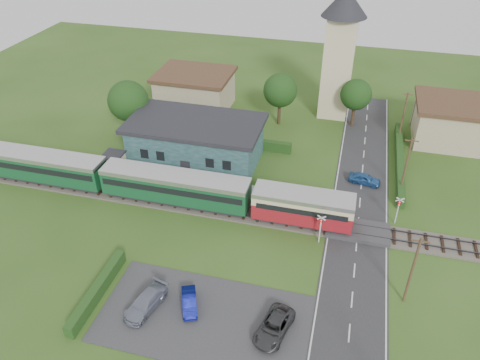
% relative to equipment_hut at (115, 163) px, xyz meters
% --- Properties ---
extents(ground, '(120.00, 120.00, 0.00)m').
position_rel_equipment_hut_xyz_m(ground, '(18.00, -5.20, -1.75)').
color(ground, '#2D4C19').
extents(railway_track, '(76.00, 3.20, 0.49)m').
position_rel_equipment_hut_xyz_m(railway_track, '(18.00, -3.20, -1.64)').
color(railway_track, '#4C443D').
rests_on(railway_track, ground).
extents(road, '(6.00, 70.00, 0.05)m').
position_rel_equipment_hut_xyz_m(road, '(28.00, -5.20, -1.72)').
color(road, '#28282B').
rests_on(road, ground).
extents(car_park, '(17.00, 9.00, 0.08)m').
position_rel_equipment_hut_xyz_m(car_park, '(16.50, -17.20, -1.71)').
color(car_park, '#333335').
rests_on(car_park, ground).
extents(crossing_deck, '(6.20, 3.40, 0.45)m').
position_rel_equipment_hut_xyz_m(crossing_deck, '(28.00, -3.20, -1.52)').
color(crossing_deck, '#333335').
rests_on(crossing_deck, ground).
extents(platform, '(30.00, 3.00, 0.45)m').
position_rel_equipment_hut_xyz_m(platform, '(8.00, 0.00, -1.52)').
color(platform, gray).
rests_on(platform, ground).
extents(equipment_hut, '(2.30, 2.30, 2.55)m').
position_rel_equipment_hut_xyz_m(equipment_hut, '(0.00, 0.00, 0.00)').
color(equipment_hut, beige).
rests_on(equipment_hut, platform).
extents(station_building, '(16.00, 9.00, 5.30)m').
position_rel_equipment_hut_xyz_m(station_building, '(8.00, 5.79, 0.95)').
color(station_building, '#1D3C3E').
rests_on(station_building, ground).
extents(train, '(43.20, 2.90, 3.40)m').
position_rel_equipment_hut_xyz_m(train, '(5.59, -3.20, 0.43)').
color(train, '#232328').
rests_on(train, ground).
extents(church_tower, '(6.00, 6.00, 17.60)m').
position_rel_equipment_hut_xyz_m(church_tower, '(23.00, 22.80, 8.48)').
color(church_tower, beige).
rests_on(church_tower, ground).
extents(house_west, '(10.80, 8.80, 5.50)m').
position_rel_equipment_hut_xyz_m(house_west, '(3.00, 19.80, 1.04)').
color(house_west, tan).
rests_on(house_west, ground).
extents(house_east, '(8.80, 8.80, 5.50)m').
position_rel_equipment_hut_xyz_m(house_east, '(38.00, 18.80, 1.05)').
color(house_east, tan).
rests_on(house_east, ground).
extents(hedge_carpark, '(0.80, 9.00, 1.20)m').
position_rel_equipment_hut_xyz_m(hedge_carpark, '(7.00, -17.20, -1.15)').
color(hedge_carpark, '#193814').
rests_on(hedge_carpark, ground).
extents(hedge_roadside, '(0.80, 18.00, 1.20)m').
position_rel_equipment_hut_xyz_m(hedge_roadside, '(32.20, 10.80, -1.15)').
color(hedge_roadside, '#193814').
rests_on(hedge_roadside, ground).
extents(hedge_station, '(22.00, 0.80, 1.30)m').
position_rel_equipment_hut_xyz_m(hedge_station, '(8.00, 10.30, -1.10)').
color(hedge_station, '#193814').
rests_on(hedge_station, ground).
extents(tree_a, '(5.20, 5.20, 8.00)m').
position_rel_equipment_hut_xyz_m(tree_a, '(-2.00, 8.80, 3.63)').
color(tree_a, '#332316').
rests_on(tree_a, ground).
extents(tree_b, '(4.60, 4.60, 7.34)m').
position_rel_equipment_hut_xyz_m(tree_b, '(16.00, 17.80, 3.27)').
color(tree_b, '#332316').
rests_on(tree_b, ground).
extents(tree_c, '(4.20, 4.20, 6.78)m').
position_rel_equipment_hut_xyz_m(tree_c, '(26.00, 19.80, 2.91)').
color(tree_c, '#332316').
rests_on(tree_c, ground).
extents(utility_pole_b, '(1.40, 0.22, 7.00)m').
position_rel_equipment_hut_xyz_m(utility_pole_b, '(32.20, -11.20, 1.88)').
color(utility_pole_b, '#473321').
rests_on(utility_pole_b, ground).
extents(utility_pole_c, '(1.40, 0.22, 7.00)m').
position_rel_equipment_hut_xyz_m(utility_pole_c, '(32.20, 4.80, 1.88)').
color(utility_pole_c, '#473321').
rests_on(utility_pole_c, ground).
extents(utility_pole_d, '(1.40, 0.22, 7.00)m').
position_rel_equipment_hut_xyz_m(utility_pole_d, '(32.20, 16.80, 1.88)').
color(utility_pole_d, '#473321').
rests_on(utility_pole_d, ground).
extents(crossing_signal_near, '(0.84, 0.28, 3.28)m').
position_rel_equipment_hut_xyz_m(crossing_signal_near, '(24.40, -5.61, 0.39)').
color(crossing_signal_near, silver).
rests_on(crossing_signal_near, ground).
extents(crossing_signal_far, '(0.84, 0.28, 3.28)m').
position_rel_equipment_hut_xyz_m(crossing_signal_far, '(31.60, -0.81, 0.39)').
color(crossing_signal_far, silver).
rests_on(crossing_signal_far, ground).
extents(streetlamp_west, '(0.30, 0.30, 5.15)m').
position_rel_equipment_hut_xyz_m(streetlamp_west, '(-4.00, 14.80, 1.29)').
color(streetlamp_west, '#3F3F47').
rests_on(streetlamp_west, ground).
extents(streetlamp_east, '(0.30, 0.30, 5.15)m').
position_rel_equipment_hut_xyz_m(streetlamp_east, '(34.00, 21.80, 1.29)').
color(streetlamp_east, '#3F3F47').
rests_on(streetlamp_east, ground).
extents(car_on_road, '(3.75, 1.96, 1.22)m').
position_rel_equipment_hut_xyz_m(car_on_road, '(28.27, 5.68, -1.09)').
color(car_on_road, '#26589A').
rests_on(car_on_road, road).
extents(car_park_blue, '(2.36, 3.52, 1.10)m').
position_rel_equipment_hut_xyz_m(car_park_blue, '(14.98, -16.40, -1.12)').
color(car_park_blue, navy).
rests_on(car_park_blue, car_park).
extents(car_park_silver, '(2.89, 4.82, 1.31)m').
position_rel_equipment_hut_xyz_m(car_park_silver, '(11.55, -17.42, -1.01)').
color(car_park_silver, gray).
rests_on(car_park_silver, car_park).
extents(car_park_dark, '(3.06, 4.85, 1.25)m').
position_rel_equipment_hut_xyz_m(car_park_dark, '(22.23, -17.12, -1.04)').
color(car_park_dark, '#353638').
rests_on(car_park_dark, car_park).
extents(pedestrian_near, '(0.82, 0.66, 1.95)m').
position_rel_equipment_hut_xyz_m(pedestrian_near, '(13.00, -0.33, -0.32)').
color(pedestrian_near, gray).
rests_on(pedestrian_near, platform).
extents(pedestrian_far, '(0.71, 0.91, 1.87)m').
position_rel_equipment_hut_xyz_m(pedestrian_far, '(1.21, -0.32, -0.36)').
color(pedestrian_far, gray).
rests_on(pedestrian_far, platform).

